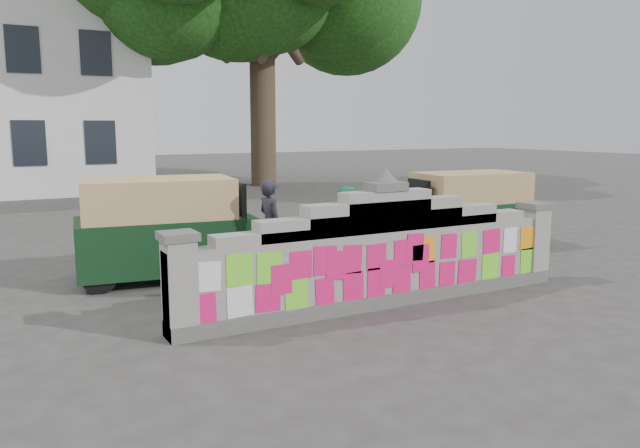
# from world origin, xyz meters

# --- Properties ---
(ground) EXTENTS (100.00, 100.00, 0.00)m
(ground) POSITION_xyz_m (0.00, 0.00, 0.00)
(ground) COLOR #383533
(ground) RESTS_ON ground
(parapet_wall) EXTENTS (6.48, 0.44, 2.01)m
(parapet_wall) POSITION_xyz_m (-0.00, -0.01, 0.75)
(parapet_wall) COLOR #4C4C49
(parapet_wall) RESTS_ON ground
(cyclist_bike) EXTENTS (1.72, 0.77, 0.88)m
(cyclist_bike) POSITION_xyz_m (-0.94, 1.91, 0.44)
(cyclist_bike) COLOR black
(cyclist_bike) RESTS_ON ground
(cyclist_rider) EXTENTS (0.42, 0.58, 1.49)m
(cyclist_rider) POSITION_xyz_m (-0.94, 1.91, 0.74)
(cyclist_rider) COLOR #24212A
(cyclist_rider) RESTS_ON ground
(pedestrian) EXTENTS (0.84, 0.93, 1.56)m
(pedestrian) POSITION_xyz_m (0.52, 1.88, 0.78)
(pedestrian) COLOR #2A9C6E
(pedestrian) RESTS_ON ground
(rickshaw_left) EXTENTS (3.19, 1.79, 1.72)m
(rickshaw_left) POSITION_xyz_m (-2.38, 3.13, 0.90)
(rickshaw_left) COLOR black
(rickshaw_left) RESTS_ON ground
(rickshaw_right) EXTENTS (2.97, 1.58, 1.62)m
(rickshaw_right) POSITION_xyz_m (4.05, 2.77, 0.84)
(rickshaw_right) COLOR black
(rickshaw_right) RESTS_ON ground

